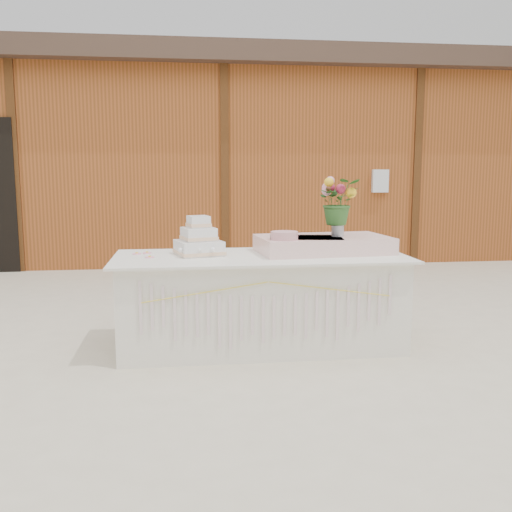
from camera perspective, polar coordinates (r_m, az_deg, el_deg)
The scene contains 9 objects.
ground at distance 4.86m, azimuth 0.45°, elevation -8.95°, with size 80.00×80.00×0.00m, color beige.
barn at distance 10.61m, azimuth -4.00°, elevation 9.70°, with size 12.60×4.60×3.30m.
cake_table at distance 4.76m, azimuth 0.47°, elevation -4.51°, with size 2.40×1.00×0.77m.
wedding_cake at distance 4.74m, azimuth -5.74°, elevation 1.44°, with size 0.44×0.44×0.32m.
pink_cake_stand at distance 4.62m, azimuth 2.85°, elevation 1.35°, with size 0.28×0.28×0.20m.
satin_runner at distance 4.89m, azimuth 6.72°, elevation 1.17°, with size 1.09×0.63×0.14m, color #FFD8CD.
flower_vase at distance 4.89m, azimuth 8.17°, elevation 2.82°, with size 0.11×0.11×0.15m, color #B1B1B6.
bouquet at distance 4.87m, azimuth 8.24°, elevation 5.98°, with size 0.35×0.31×0.39m, color #306026.
loose_flowers at distance 4.71m, azimuth -11.42°, elevation 0.05°, with size 0.15×0.36×0.02m, color pink, non-canonical shape.
Camera 1 is at (-0.62, -4.60, 1.46)m, focal length 40.00 mm.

